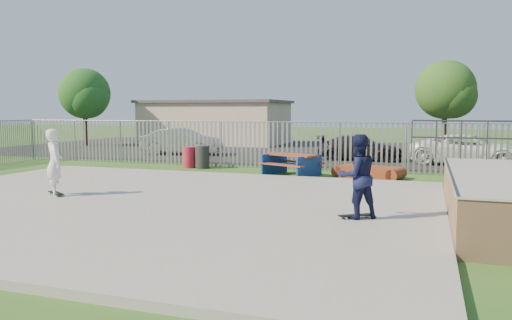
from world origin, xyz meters
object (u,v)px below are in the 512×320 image
(funbox, at_px, (368,172))
(trash_bin_grey, at_px, (203,157))
(trash_bin_red, at_px, (189,157))
(car_white, at_px, (469,150))
(skater_white, at_px, (55,162))
(picnic_table, at_px, (291,165))
(tree_mid, at_px, (446,90))
(tree_left, at_px, (85,94))
(car_silver, at_px, (182,141))
(skater_navy, at_px, (357,177))
(car_dark, at_px, (360,148))

(funbox, bearing_deg, trash_bin_grey, -169.27)
(trash_bin_red, relative_size, car_white, 0.18)
(trash_bin_red, bearing_deg, skater_white, -89.53)
(picnic_table, distance_m, skater_white, 8.66)
(trash_bin_grey, bearing_deg, picnic_table, -15.14)
(car_white, height_order, tree_mid, tree_mid)
(trash_bin_grey, distance_m, skater_white, 8.35)
(car_white, relative_size, skater_white, 2.74)
(trash_bin_red, relative_size, trash_bin_grey, 0.94)
(skater_white, bearing_deg, trash_bin_red, -47.82)
(tree_left, bearing_deg, trash_bin_red, -36.80)
(trash_bin_grey, relative_size, car_silver, 0.22)
(trash_bin_red, height_order, skater_navy, skater_navy)
(picnic_table, bearing_deg, car_white, 64.36)
(funbox, bearing_deg, picnic_table, -155.08)
(picnic_table, relative_size, skater_navy, 1.34)
(trash_bin_grey, height_order, skater_navy, skater_navy)
(picnic_table, height_order, car_white, car_white)
(trash_bin_grey, height_order, tree_mid, tree_mid)
(car_white, bearing_deg, tree_left, 90.34)
(car_dark, distance_m, skater_navy, 14.29)
(funbox, height_order, skater_white, skater_white)
(tree_left, distance_m, skater_navy, 27.99)
(picnic_table, xyz_separation_m, skater_white, (-4.83, -7.16, 0.64))
(car_dark, bearing_deg, tree_mid, -28.30)
(picnic_table, relative_size, car_white, 0.49)
(trash_bin_red, bearing_deg, tree_mid, 51.17)
(trash_bin_red, bearing_deg, car_silver, 120.19)
(skater_white, bearing_deg, tree_mid, -74.48)
(trash_bin_red, xyz_separation_m, car_white, (11.57, 4.89, 0.27))
(trash_bin_grey, bearing_deg, car_silver, 124.93)
(car_white, distance_m, skater_white, 17.52)
(trash_bin_red, distance_m, skater_navy, 11.99)
(car_silver, bearing_deg, funbox, -127.19)
(car_dark, xyz_separation_m, skater_white, (-6.55, -13.92, 0.44))
(car_dark, bearing_deg, trash_bin_grey, 132.93)
(trash_bin_grey, bearing_deg, funbox, -5.95)
(trash_bin_grey, xyz_separation_m, skater_navy, (7.72, -8.56, 0.58))
(funbox, xyz_separation_m, skater_navy, (0.62, -7.82, 0.86))
(picnic_table, xyz_separation_m, tree_mid, (5.80, 14.45, 3.29))
(picnic_table, relative_size, tree_mid, 0.45)
(tree_left, bearing_deg, funbox, -26.68)
(trash_bin_grey, distance_m, tree_mid, 16.98)
(car_dark, xyz_separation_m, car_white, (4.95, -0.71, 0.09))
(tree_mid, height_order, skater_white, tree_mid)
(picnic_table, distance_m, car_silver, 10.49)
(car_silver, height_order, skater_white, skater_white)
(car_silver, xyz_separation_m, skater_white, (3.27, -13.81, 0.32))
(trash_bin_red, xyz_separation_m, skater_white, (0.07, -8.32, 0.61))
(trash_bin_red, bearing_deg, skater_navy, -45.71)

